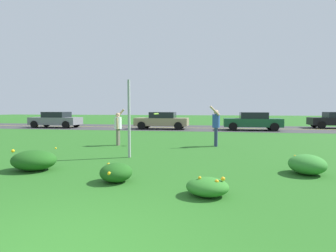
{
  "coord_description": "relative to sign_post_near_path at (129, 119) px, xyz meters",
  "views": [
    {
      "loc": [
        1.91,
        -2.61,
        1.73
      ],
      "look_at": [
        -0.18,
        9.14,
        0.97
      ],
      "focal_mm": 28.87,
      "sensor_mm": 36.0,
      "label": 1
    }
  ],
  "objects": [
    {
      "name": "person_thrower_white_shirt",
      "position": [
        -1.54,
        2.99,
        -0.45
      ],
      "size": [
        0.42,
        0.51,
        1.73
      ],
      "color": "silver",
      "rests_on": "ground"
    },
    {
      "name": "frisbee_lime",
      "position": [
        0.22,
        3.45,
        0.12
      ],
      "size": [
        0.24,
        0.23,
        0.09
      ],
      "color": "#8CD133"
    },
    {
      "name": "person_catcher_blue_shirt",
      "position": [
        3.03,
        3.44,
        -0.36
      ],
      "size": [
        0.48,
        0.52,
        1.87
      ],
      "color": "#2D4C9E",
      "rests_on": "ground"
    },
    {
      "name": "daylily_clump_front_center",
      "position": [
        -2.01,
        -2.4,
        -1.09
      ],
      "size": [
        1.26,
        1.04,
        0.63
      ],
      "color": "#1E5619",
      "rests_on": "ground"
    },
    {
      "name": "highway_center_stripe",
      "position": [
        1.11,
        15.28,
        -1.36
      ],
      "size": [
        120.0,
        0.16,
        0.0
      ],
      "primitive_type": "cube",
      "color": "yellow",
      "rests_on": "ground"
    },
    {
      "name": "car_tan_center_right",
      "position": [
        -1.52,
        13.51,
        -0.63
      ],
      "size": [
        4.5,
        2.0,
        1.45
      ],
      "color": "#937F60",
      "rests_on": "ground"
    },
    {
      "name": "daylily_clump_near_camera",
      "position": [
        5.42,
        -1.54,
        -1.12
      ],
      "size": [
        0.94,
        1.02,
        0.52
      ],
      "color": "#337F2D",
      "rests_on": "ground"
    },
    {
      "name": "car_dark_green_center_left",
      "position": [
        5.94,
        13.51,
        -0.63
      ],
      "size": [
        4.5,
        2.0,
        1.45
      ],
      "color": "#194C2D",
      "rests_on": "ground"
    },
    {
      "name": "daylily_clump_front_right",
      "position": [
        2.87,
        -3.81,
        -1.19
      ],
      "size": [
        0.85,
        0.75,
        0.4
      ],
      "color": "#2D7526",
      "rests_on": "ground"
    },
    {
      "name": "car_gray_rightmost",
      "position": [
        -11.5,
        13.51,
        -0.63
      ],
      "size": [
        4.5,
        2.0,
        1.45
      ],
      "color": "slate",
      "rests_on": "ground"
    },
    {
      "name": "daylily_clump_front_left",
      "position": [
        0.71,
        -3.15,
        -1.15
      ],
      "size": [
        0.76,
        0.79,
        0.45
      ],
      "color": "#1E5619",
      "rests_on": "ground"
    },
    {
      "name": "sign_post_near_path",
      "position": [
        0.0,
        0.0,
        0.0
      ],
      "size": [
        0.07,
        0.1,
        2.75
      ],
      "color": "#93969B",
      "rests_on": "ground"
    },
    {
      "name": "highway_strip",
      "position": [
        1.11,
        15.28,
        -1.37
      ],
      "size": [
        120.0,
        7.84,
        0.01
      ],
      "primitive_type": "cube",
      "color": "#38383A",
      "rests_on": "ground"
    },
    {
      "name": "ground_plane",
      "position": [
        1.11,
        4.37,
        -1.37
      ],
      "size": [
        120.0,
        120.0,
        0.0
      ],
      "primitive_type": "plane",
      "color": "#26601E"
    }
  ]
}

